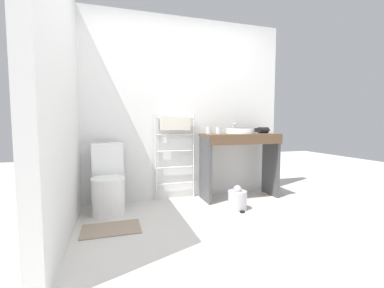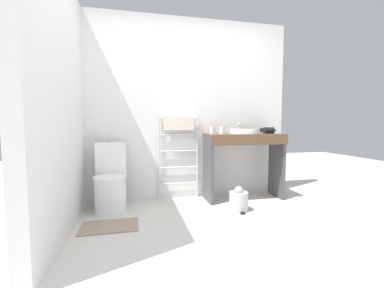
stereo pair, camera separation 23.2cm
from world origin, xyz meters
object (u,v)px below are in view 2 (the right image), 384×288
Objects in this scene: toilet at (111,183)px; cup_near_wall at (212,130)px; towel_radiator at (179,138)px; trash_bin at (239,200)px; sink_basin at (244,131)px; hair_dryer at (269,130)px; cup_near_edge at (222,130)px.

toilet is 8.87× the size of cup_near_wall.
trash_bin is (0.61, -0.65, -0.71)m from towel_radiator.
towel_radiator is 0.90m from sink_basin.
towel_radiator is 3.90× the size of trash_bin.
cup_near_wall is at bearing 8.81° from toilet.
sink_basin is 4.15× the size of cup_near_wall.
hair_dryer is (1.24, -0.20, 0.11)m from towel_radiator.
hair_dryer is (0.79, -0.10, -0.00)m from cup_near_wall.
cup_near_edge is at bearing 177.36° from hair_dryer.
toilet is at bearing -174.57° from cup_near_edge.
towel_radiator is 12.64× the size of cup_near_edge.
sink_basin is at bearing -177.88° from hair_dryer.
cup_near_wall reaches higher than hair_dryer.
cup_near_edge is 0.96m from trash_bin.
toilet is at bearing -160.78° from towel_radiator.
cup_near_wall is (-0.42, 0.11, 0.01)m from sink_basin.
toilet is at bearing 166.77° from trash_bin.
towel_radiator is at bearing 132.95° from trash_bin.
cup_near_wall is 0.31× the size of trash_bin.
cup_near_edge reaches higher than hair_dryer.
trash_bin is (0.04, -0.49, -0.82)m from cup_near_edge.
toilet is 1.48m from cup_near_wall.
toilet is 2.20m from hair_dryer.
sink_basin is (0.87, -0.21, 0.11)m from towel_radiator.
trash_bin is (-0.63, -0.46, -0.82)m from hair_dryer.
sink_basin is 0.96m from trash_bin.
cup_near_wall is (0.45, -0.10, 0.11)m from towel_radiator.
toilet is at bearing -177.12° from hair_dryer.
towel_radiator reaches higher than toilet.
cup_near_wall and cup_near_edge have the same top height.
hair_dryer is (0.37, 0.01, 0.00)m from sink_basin.
towel_radiator reaches higher than trash_bin.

